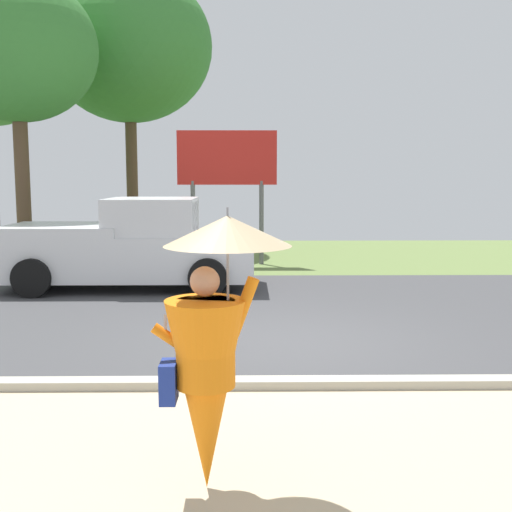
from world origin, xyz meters
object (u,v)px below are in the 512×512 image
roadside_billboard (227,167)px  tree_center_back (129,47)px  monk_pedestrian (210,350)px  pickup_truck (130,247)px  tree_left_far (17,50)px

roadside_billboard → tree_center_back: (-3.14, 3.70, 3.76)m
monk_pedestrian → tree_center_back: 17.12m
monk_pedestrian → roadside_billboard: size_ratio=0.61×
roadside_billboard → tree_center_back: tree_center_back is taller
pickup_truck → roadside_billboard: size_ratio=1.49×
monk_pedestrian → tree_left_far: size_ratio=0.30×
monk_pedestrian → roadside_billboard: bearing=95.0°
pickup_truck → tree_left_far: size_ratio=0.72×
monk_pedestrian → pickup_truck: monk_pedestrian is taller
pickup_truck → tree_center_back: bearing=107.0°
monk_pedestrian → roadside_billboard: (-0.25, 12.25, 1.47)m
monk_pedestrian → pickup_truck: 8.94m
tree_left_far → tree_center_back: bearing=66.1°
roadside_billboard → tree_center_back: size_ratio=0.40×
monk_pedestrian → tree_center_back: (-3.39, 15.94, 5.23)m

